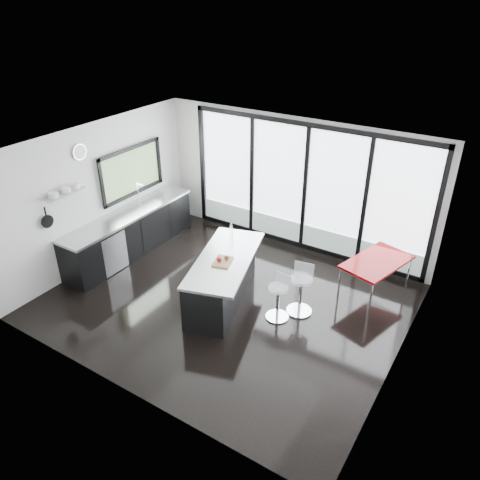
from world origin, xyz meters
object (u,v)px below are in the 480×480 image
Objects in this scene: bar_stool_near at (278,302)px; red_table at (375,277)px; bar_stool_far at (300,295)px; island at (222,278)px.

bar_stool_near is 1.94m from red_table.
bar_stool_far is 0.54× the size of red_table.
red_table reaches higher than bar_stool_near.
red_table is at bearing 60.68° from bar_stool_near.
bar_stool_near is (1.10, 0.06, -0.13)m from island.
red_table is (0.90, 1.22, -0.00)m from bar_stool_far.
island is 1.11m from bar_stool_near.
bar_stool_near is 0.43m from bar_stool_far.
bar_stool_far reaches higher than red_table.
red_table is (2.25, 1.63, -0.10)m from island.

